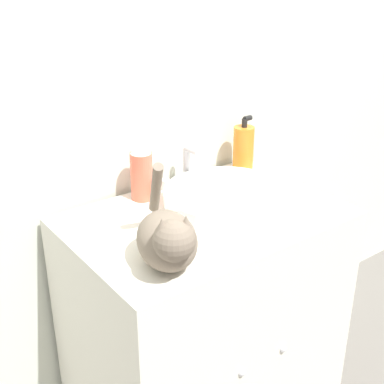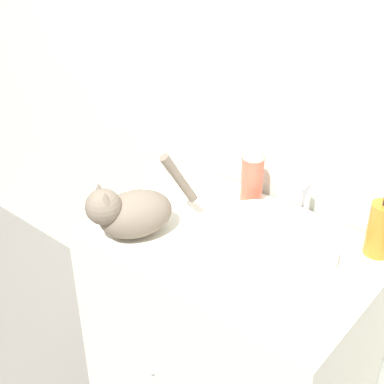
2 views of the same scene
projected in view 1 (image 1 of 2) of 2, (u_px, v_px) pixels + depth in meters
wall_back at (143, 50)px, 1.66m from camera, size 6.00×0.05×2.50m
vanity_cabinet at (204, 323)px, 1.78m from camera, size 0.82×0.57×0.81m
sink_basin at (227, 198)px, 1.66m from camera, size 0.40×0.40×0.05m
faucet at (187, 168)px, 1.80m from camera, size 0.21×0.08×0.14m
cat at (168, 238)px, 1.32m from camera, size 0.22×0.34×0.24m
soap_bottle at (243, 148)px, 1.91m from camera, size 0.07×0.07×0.20m
spray_bottle at (142, 172)px, 1.68m from camera, size 0.07×0.07×0.19m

